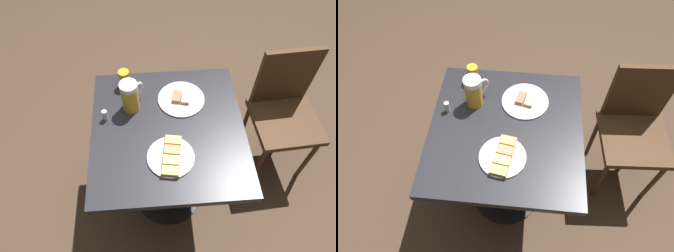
% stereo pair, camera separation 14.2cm
% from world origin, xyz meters
% --- Properties ---
extents(ground_plane, '(6.00, 6.00, 0.00)m').
position_xyz_m(ground_plane, '(0.00, 0.00, 0.00)').
color(ground_plane, '#4C3828').
extents(cafe_table, '(0.75, 0.72, 0.74)m').
position_xyz_m(cafe_table, '(0.00, 0.00, 0.57)').
color(cafe_table, black).
rests_on(cafe_table, ground_plane).
extents(plate_near, '(0.21, 0.21, 0.03)m').
position_xyz_m(plate_near, '(0.16, 0.00, 0.75)').
color(plate_near, white).
rests_on(plate_near, cafe_table).
extents(plate_far, '(0.23, 0.23, 0.03)m').
position_xyz_m(plate_far, '(-0.17, 0.08, 0.75)').
color(plate_far, white).
rests_on(plate_far, cafe_table).
extents(beer_mug, '(0.12, 0.11, 0.17)m').
position_xyz_m(beer_mug, '(-0.14, -0.17, 0.82)').
color(beer_mug, gold).
rests_on(beer_mug, cafe_table).
extents(beer_glass_small, '(0.06, 0.06, 0.10)m').
position_xyz_m(beer_glass_small, '(-0.29, -0.20, 0.79)').
color(beer_glass_small, gold).
rests_on(beer_glass_small, cafe_table).
extents(salt_shaker, '(0.02, 0.02, 0.06)m').
position_xyz_m(salt_shaker, '(-0.08, -0.29, 0.77)').
color(salt_shaker, silver).
rests_on(salt_shaker, cafe_table).
extents(cafe_chair, '(0.40, 0.40, 0.84)m').
position_xyz_m(cafe_chair, '(-0.27, 0.71, 0.49)').
color(cafe_chair, '#472D19').
rests_on(cafe_chair, ground_plane).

